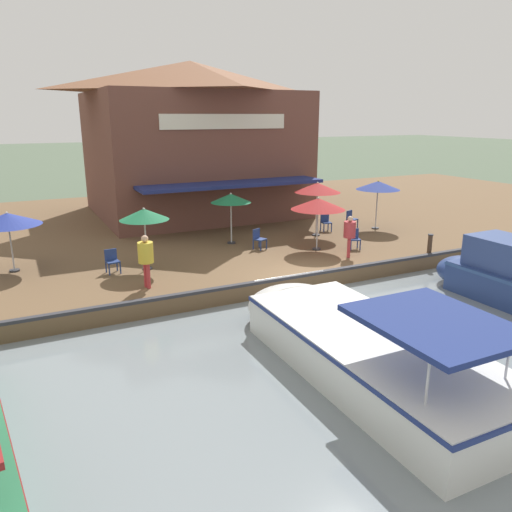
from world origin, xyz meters
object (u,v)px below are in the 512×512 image
Objects in this scene: patio_umbrella_mid_patio_right at (318,204)px; patio_umbrella_near_quay_edge at (144,214)px; person_at_quay_edge at (350,232)px; patio_umbrella_back_row at (231,198)px; mooring_post at (430,244)px; cafe_chair_far_corner_seat at (259,238)px; cafe_chair_under_first_umbrella at (354,238)px; motorboat_mid_row at (353,341)px; cafe_chair_facing_river at (112,260)px; cafe_chair_beside_entrance at (351,218)px; waterfront_restaurant at (193,138)px; patio_umbrella_mid_patio_left at (318,188)px; person_mid_patio at (146,255)px; patio_umbrella_far_corner at (8,219)px; patio_umbrella_by_entrance at (378,185)px; tree_behind_restaurant at (264,124)px; cafe_chair_mid_patio at (326,221)px.

patio_umbrella_mid_patio_right is 0.98× the size of patio_umbrella_near_quay_edge.
patio_umbrella_near_quay_edge is 7.95m from person_at_quay_edge.
patio_umbrella_back_row is (-2.15, 4.32, -0.04)m from patio_umbrella_near_quay_edge.
cafe_chair_far_corner_seat is at bearing -123.10° from mooring_post.
cafe_chair_under_first_umbrella is 0.10× the size of motorboat_mid_row.
patio_umbrella_near_quay_edge is 2.70× the size of cafe_chair_facing_river.
motorboat_mid_row is (6.53, -4.68, -0.95)m from person_at_quay_edge.
cafe_chair_beside_entrance is 13.66m from motorboat_mid_row.
waterfront_restaurant reaches higher than patio_umbrella_mid_patio_right.
patio_umbrella_near_quay_edge is at bearing -104.42° from person_at_quay_edge.
motorboat_mid_row reaches higher than mooring_post.
patio_umbrella_mid_patio_left reaches higher than person_mid_patio.
mooring_post is at bearing 51.51° from patio_umbrella_back_row.
motorboat_mid_row is 9.60m from mooring_post.
cafe_chair_facing_river is (1.75, 3.18, -1.46)m from patio_umbrella_far_corner.
mooring_post is at bearing 56.90° from cafe_chair_far_corner_seat.
patio_umbrella_by_entrance reaches higher than patio_umbrella_far_corner.
motorboat_mid_row is at bearing -7.29° from patio_umbrella_back_row.
patio_umbrella_far_corner reaches higher than cafe_chair_far_corner_seat.
cafe_chair_facing_river is 6.24m from cafe_chair_far_corner_seat.
cafe_chair_facing_river is at bearing -42.14° from tree_behind_restaurant.
cafe_chair_far_corner_seat is at bearing -115.71° from cafe_chair_under_first_umbrella.
person_at_quay_edge is at bearing 72.26° from patio_umbrella_far_corner.
waterfront_restaurant is 13.71× the size of mooring_post.
patio_umbrella_mid_patio_left reaches higher than mooring_post.
cafe_chair_beside_entrance is 0.51× the size of person_at_quay_edge.
cafe_chair_mid_patio is 1.60m from cafe_chair_beside_entrance.
cafe_chair_beside_entrance is at bearing -131.92° from patio_umbrella_by_entrance.
patio_umbrella_far_corner is 16.13m from mooring_post.
cafe_chair_mid_patio is 1.00× the size of cafe_chair_beside_entrance.
cafe_chair_far_corner_seat is at bearing 95.89° from cafe_chair_facing_river.
person_at_quay_edge is at bearing -16.78° from tree_behind_restaurant.
cafe_chair_facing_river is at bearing -161.90° from person_mid_patio.
patio_umbrella_back_row reaches higher than person_at_quay_edge.
patio_umbrella_near_quay_edge is (1.89, 4.41, 0.11)m from patio_umbrella_far_corner.
cafe_chair_beside_entrance reaches higher than mooring_post.
patio_umbrella_far_corner is 2.68× the size of cafe_chair_beside_entrance.
cafe_chair_under_first_umbrella is 1.00× the size of cafe_chair_beside_entrance.
cafe_chair_far_corner_seat is 0.13× the size of tree_behind_restaurant.
patio_umbrella_by_entrance reaches higher than cafe_chair_beside_entrance.
person_mid_patio is (1.60, -7.64, -0.83)m from patio_umbrella_mid_patio_right.
waterfront_restaurant is 11.98m from cafe_chair_under_first_umbrella.
patio_umbrella_far_corner is 22.54m from tree_behind_restaurant.
cafe_chair_beside_entrance is at bearing 143.57° from motorboat_mid_row.
patio_umbrella_back_row is (-0.26, 8.73, 0.08)m from patio_umbrella_far_corner.
cafe_chair_under_first_umbrella and cafe_chair_facing_river have the same top height.
tree_behind_restaurant reaches higher than patio_umbrella_by_entrance.
cafe_chair_mid_patio is at bearing -14.75° from tree_behind_restaurant.
cafe_chair_facing_river is at bearing -93.88° from patio_umbrella_mid_patio_right.
tree_behind_restaurant is (-16.30, 5.89, 2.92)m from patio_umbrella_mid_patio_right.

